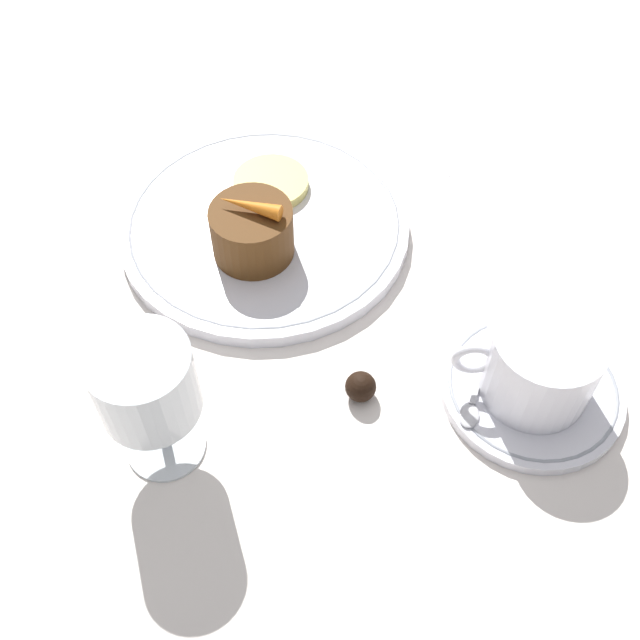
# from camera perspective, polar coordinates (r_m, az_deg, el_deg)

# --- Properties ---
(ground_plane) EXTENTS (3.00, 3.00, 0.00)m
(ground_plane) POSITION_cam_1_polar(r_m,az_deg,el_deg) (0.72, -3.49, 6.02)
(ground_plane) COLOR white
(dinner_plate) EXTENTS (0.28, 0.28, 0.01)m
(dinner_plate) POSITION_cam_1_polar(r_m,az_deg,el_deg) (0.72, -4.23, 7.20)
(dinner_plate) COLOR white
(dinner_plate) RESTS_ON ground_plane
(saucer) EXTENTS (0.15, 0.15, 0.01)m
(saucer) POSITION_cam_1_polar(r_m,az_deg,el_deg) (0.63, 15.84, -5.05)
(saucer) COLOR white
(saucer) RESTS_ON ground_plane
(coffee_cup) EXTENTS (0.11, 0.09, 0.07)m
(coffee_cup) POSITION_cam_1_polar(r_m,az_deg,el_deg) (0.60, 16.49, -3.14)
(coffee_cup) COLOR white
(coffee_cup) RESTS_ON saucer
(spoon) EXTENTS (0.04, 0.12, 0.00)m
(spoon) POSITION_cam_1_polar(r_m,az_deg,el_deg) (0.62, 11.94, -4.42)
(spoon) COLOR silver
(spoon) RESTS_ON saucer
(wine_glass) EXTENTS (0.07, 0.07, 0.12)m
(wine_glass) POSITION_cam_1_polar(r_m,az_deg,el_deg) (0.53, -13.09, -5.07)
(wine_glass) COLOR silver
(wine_glass) RESTS_ON ground_plane
(fork) EXTENTS (0.04, 0.19, 0.01)m
(fork) POSITION_cam_1_polar(r_m,az_deg,el_deg) (0.71, 11.75, 4.38)
(fork) COLOR silver
(fork) RESTS_ON ground_plane
(dessert_cake) EXTENTS (0.07, 0.07, 0.05)m
(dessert_cake) POSITION_cam_1_polar(r_m,az_deg,el_deg) (0.67, -5.19, 6.72)
(dessert_cake) COLOR #563314
(dessert_cake) RESTS_ON dinner_plate
(carrot_garnish) EXTENTS (0.06, 0.03, 0.01)m
(carrot_garnish) POSITION_cam_1_polar(r_m,az_deg,el_deg) (0.65, -5.40, 8.66)
(carrot_garnish) COLOR orange
(carrot_garnish) RESTS_ON dessert_cake
(pineapple_slice) EXTENTS (0.07, 0.07, 0.01)m
(pineapple_slice) POSITION_cam_1_polar(r_m,az_deg,el_deg) (0.75, -3.76, 10.38)
(pineapple_slice) COLOR #EFE075
(pineapple_slice) RESTS_ON dinner_plate
(chocolate_truffle) EXTENTS (0.03, 0.03, 0.03)m
(chocolate_truffle) POSITION_cam_1_polar(r_m,az_deg,el_deg) (0.60, 3.11, -5.09)
(chocolate_truffle) COLOR black
(chocolate_truffle) RESTS_ON ground_plane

